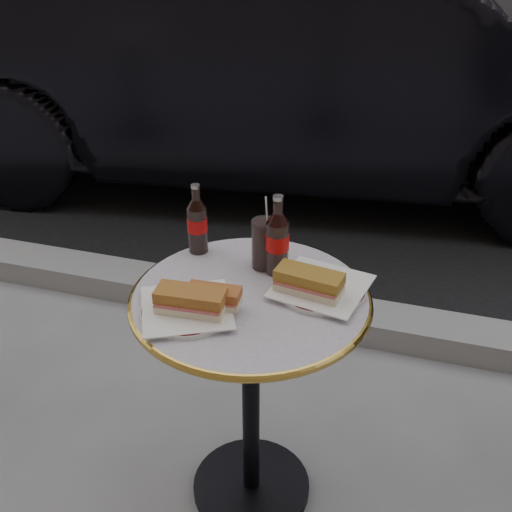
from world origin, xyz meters
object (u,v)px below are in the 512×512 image
(plate_left, at_px, (187,310))
(cola_bottle_right, at_px, (277,235))
(bistro_table, at_px, (251,402))
(cola_bottle_left, at_px, (197,218))
(plate_right, at_px, (321,289))
(parked_car, at_px, (292,47))
(cola_glass, at_px, (264,244))

(plate_left, height_order, cola_bottle_right, cola_bottle_right)
(bistro_table, distance_m, cola_bottle_right, 0.50)
(cola_bottle_right, bearing_deg, bistro_table, -105.39)
(bistro_table, distance_m, cola_bottle_left, 0.54)
(plate_right, distance_m, parked_car, 2.48)
(cola_glass, relative_size, parked_car, 0.03)
(plate_right, relative_size, cola_glass, 1.66)
(plate_right, xyz_separation_m, parked_car, (-0.67, 2.39, 0.05))
(parked_car, bearing_deg, cola_bottle_left, 179.51)
(cola_bottle_left, xyz_separation_m, cola_bottle_right, (0.24, -0.05, 0.01))
(bistro_table, height_order, cola_bottle_left, cola_bottle_left)
(bistro_table, xyz_separation_m, plate_right, (0.17, 0.07, 0.37))
(plate_left, relative_size, cola_bottle_left, 1.10)
(cola_bottle_left, relative_size, cola_glass, 1.46)
(plate_right, height_order, parked_car, parked_car)
(cola_bottle_right, bearing_deg, plate_right, -22.86)
(plate_right, bearing_deg, parked_car, 105.71)
(plate_right, distance_m, cola_glass, 0.20)
(plate_right, height_order, cola_bottle_left, cola_bottle_left)
(cola_bottle_right, bearing_deg, plate_left, -123.57)
(plate_left, relative_size, parked_car, 0.05)
(bistro_table, bearing_deg, cola_bottle_right, 74.61)
(cola_bottle_right, bearing_deg, parked_car, 102.99)
(plate_left, distance_m, cola_bottle_right, 0.31)
(cola_glass, xyz_separation_m, parked_car, (-0.50, 2.31, -0.02))
(plate_left, bearing_deg, parked_car, 98.31)
(bistro_table, distance_m, cola_glass, 0.46)
(plate_right, relative_size, cola_bottle_right, 1.03)
(cola_bottle_left, bearing_deg, plate_right, -15.10)
(plate_right, bearing_deg, plate_left, -147.58)
(cola_glass, distance_m, parked_car, 2.36)
(plate_right, relative_size, parked_car, 0.05)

